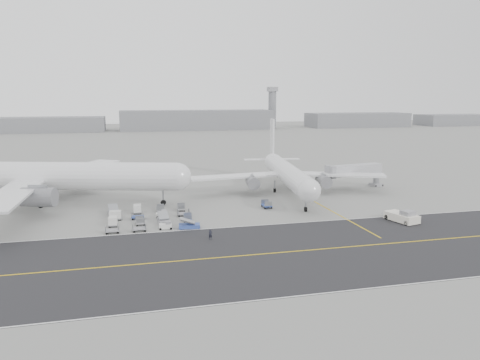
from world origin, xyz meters
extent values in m
plane|color=gray|center=(0.00, 0.00, 0.00)|extent=(700.00, 700.00, 0.00)
cube|color=#28282A|center=(5.00, -18.00, 0.01)|extent=(220.00, 32.00, 0.02)
cube|color=gold|center=(5.00, -18.00, 0.03)|extent=(220.00, 0.30, 0.01)
cube|color=silver|center=(5.00, -2.20, 0.03)|extent=(220.00, 0.25, 0.01)
cube|color=silver|center=(5.00, -33.80, 0.03)|extent=(220.00, 0.25, 0.01)
cube|color=gold|center=(30.00, 5.00, 0.02)|extent=(0.30, 40.00, 0.01)
cylinder|color=gray|center=(100.00, 265.00, 14.00)|extent=(6.00, 6.00, 28.00)
cube|color=#A2A1A7|center=(100.00, 265.00, 29.50)|extent=(7.00, 7.00, 3.50)
cylinder|color=white|center=(-27.30, 25.73, 6.45)|extent=(54.47, 21.31, 6.29)
sphere|color=white|center=(-0.94, 18.10, 6.45)|extent=(6.17, 6.17, 6.17)
cube|color=white|center=(-33.20, 10.19, 5.66)|extent=(7.82, 30.35, 0.45)
cube|color=white|center=(-23.98, 42.02, 5.66)|extent=(20.91, 29.41, 0.45)
cylinder|color=gray|center=(-29.18, 14.43, 4.09)|extent=(7.51, 5.61, 3.90)
cylinder|color=gray|center=(-22.85, 36.29, 4.09)|extent=(7.51, 5.61, 3.90)
cylinder|color=black|center=(-4.16, 19.03, 0.59)|extent=(1.28, 0.81, 1.19)
cylinder|color=black|center=(-30.28, 22.66, 0.59)|extent=(1.28, 0.81, 1.19)
cylinder|color=black|center=(-28.18, 29.92, 0.59)|extent=(1.28, 0.81, 1.19)
cylinder|color=gray|center=(-4.16, 19.03, 2.25)|extent=(0.36, 0.36, 3.30)
cylinder|color=white|center=(27.05, 24.38, 5.05)|extent=(10.80, 43.25, 4.93)
sphere|color=white|center=(24.09, 3.09, 5.05)|extent=(4.83, 4.83, 4.83)
cone|color=white|center=(30.16, 46.70, 5.42)|extent=(5.55, 8.92, 4.43)
cube|color=white|center=(30.23, 47.22, 12.23)|extent=(1.14, 4.74, 10.48)
cube|color=white|center=(25.98, 48.07, 5.54)|extent=(8.11, 3.42, 0.25)
cube|color=white|center=(34.55, 46.88, 5.54)|extent=(8.11, 3.42, 0.25)
cube|color=white|center=(14.35, 27.20, 4.43)|extent=(24.01, 7.71, 0.45)
cube|color=white|center=(40.05, 23.63, 4.43)|extent=(23.84, 13.67, 0.45)
cylinder|color=gray|center=(18.08, 24.57, 3.20)|extent=(3.75, 5.61, 3.05)
cylinder|color=gray|center=(35.73, 22.11, 3.20)|extent=(3.75, 5.61, 3.05)
cylinder|color=black|center=(24.45, 5.69, 0.53)|extent=(0.64, 1.13, 1.07)
cylinder|color=black|center=(24.34, 26.34, 0.53)|extent=(0.64, 1.13, 1.07)
cylinder|color=black|center=(30.20, 25.53, 0.53)|extent=(0.64, 1.13, 1.07)
cylinder|color=gray|center=(24.45, 5.69, 1.83)|extent=(0.36, 0.36, 2.59)
cube|color=white|center=(39.55, -6.22, 0.90)|extent=(4.60, 7.09, 1.48)
cube|color=#A2A1A7|center=(39.89, -7.65, 2.00)|extent=(2.75, 2.59, 0.95)
cylinder|color=gray|center=(38.62, -2.32, 0.53)|extent=(0.80, 2.70, 0.17)
cylinder|color=black|center=(38.81, -9.00, 0.47)|extent=(0.63, 1.02, 0.95)
cylinder|color=black|center=(41.47, -8.36, 0.47)|extent=(0.63, 1.02, 0.95)
cylinder|color=black|center=(37.63, -4.08, 0.47)|extent=(0.63, 1.02, 0.95)
cylinder|color=black|center=(40.29, -3.44, 0.47)|extent=(0.63, 1.02, 0.95)
cylinder|color=gray|center=(53.71, 28.03, 2.12)|extent=(1.70, 1.70, 4.25)
cube|color=#A2A1A7|center=(53.71, 28.03, 0.37)|extent=(3.23, 3.23, 0.74)
cube|color=#BBBBC0|center=(46.40, 26.64, 4.89)|extent=(16.21, 5.89, 2.76)
cube|color=#A2A1A7|center=(38.89, 25.22, 4.89)|extent=(1.89, 3.58, 3.19)
cylinder|color=black|center=(54.64, 29.39, 0.32)|extent=(0.43, 0.69, 0.64)
imported|color=black|center=(1.48, -8.73, 0.91)|extent=(0.72, 0.53, 1.81)
camera|label=1|loc=(-11.94, -83.93, 23.89)|focal=35.00mm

